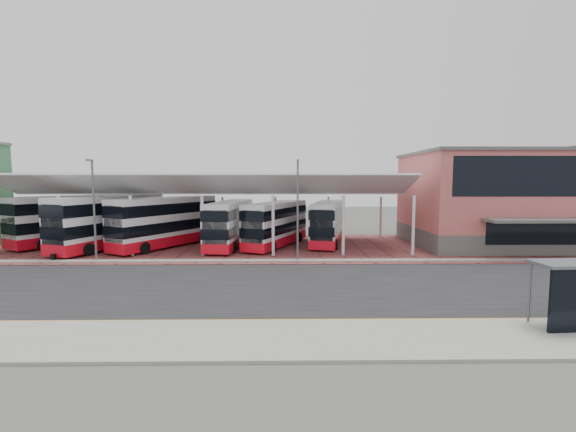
# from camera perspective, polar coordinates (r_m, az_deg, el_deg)

# --- Properties ---
(ground) EXTENTS (140.00, 140.00, 0.00)m
(ground) POSITION_cam_1_polar(r_m,az_deg,el_deg) (24.87, -2.69, -9.76)
(ground) COLOR #484945
(road) EXTENTS (120.00, 14.00, 0.02)m
(road) POSITION_cam_1_polar(r_m,az_deg,el_deg) (23.90, -2.77, -10.36)
(road) COLOR black
(road) RESTS_ON ground
(forecourt) EXTENTS (72.00, 16.00, 0.06)m
(forecourt) POSITION_cam_1_polar(r_m,az_deg,el_deg) (37.58, 1.02, -4.55)
(forecourt) COLOR brown
(forecourt) RESTS_ON ground
(sidewalk) EXTENTS (120.00, 4.00, 0.14)m
(sidewalk) POSITION_cam_1_polar(r_m,az_deg,el_deg) (16.33, -3.78, -17.76)
(sidewalk) COLOR gray
(sidewalk) RESTS_ON ground
(north_kerb) EXTENTS (120.00, 0.80, 0.14)m
(north_kerb) POSITION_cam_1_polar(r_m,az_deg,el_deg) (30.88, -2.31, -6.64)
(north_kerb) COLOR gray
(north_kerb) RESTS_ON ground
(yellow_line_near) EXTENTS (120.00, 0.12, 0.01)m
(yellow_line_near) POSITION_cam_1_polar(r_m,az_deg,el_deg) (18.20, -3.44, -15.43)
(yellow_line_near) COLOR #C78D00
(yellow_line_near) RESTS_ON road
(yellow_line_far) EXTENTS (120.00, 0.12, 0.01)m
(yellow_line_far) POSITION_cam_1_polar(r_m,az_deg,el_deg) (18.48, -3.39, -15.10)
(yellow_line_far) COLOR #C78D00
(yellow_line_far) RESTS_ON road
(canopy) EXTENTS (37.00, 11.63, 7.07)m
(canopy) POSITION_cam_1_polar(r_m,az_deg,el_deg) (38.55, -11.01, 4.22)
(canopy) COLOR silver
(canopy) RESTS_ON ground
(terminal) EXTENTS (18.40, 14.40, 9.25)m
(terminal) POSITION_cam_1_polar(r_m,az_deg,el_deg) (43.97, 29.53, 2.27)
(terminal) COLOR #545250
(terminal) RESTS_ON ground
(lamp_west) EXTENTS (0.16, 0.90, 8.07)m
(lamp_west) POSITION_cam_1_polar(r_m,az_deg,el_deg) (33.77, -26.82, 1.17)
(lamp_west) COLOR #5A5D62
(lamp_west) RESTS_ON ground
(lamp_east) EXTENTS (0.16, 0.90, 8.07)m
(lamp_east) POSITION_cam_1_polar(r_m,az_deg,el_deg) (30.37, 1.44, 1.34)
(lamp_east) COLOR #5A5D62
(lamp_east) RESTS_ON ground
(bus_0) EXTENTS (8.38, 11.52, 4.86)m
(bus_0) POSITION_cam_1_polar(r_m,az_deg,el_deg) (44.75, -29.23, -0.48)
(bus_0) COLOR silver
(bus_0) RESTS_ON forecourt
(bus_1) EXTENTS (6.95, 12.25, 4.97)m
(bus_1) POSITION_cam_1_polar(r_m,az_deg,el_deg) (40.24, -24.88, -0.79)
(bus_1) COLOR silver
(bus_1) RESTS_ON forecourt
(bus_2) EXTENTS (8.13, 11.36, 4.78)m
(bus_2) POSITION_cam_1_polar(r_m,az_deg,el_deg) (38.93, -17.68, -0.88)
(bus_2) COLOR silver
(bus_2) RESTS_ON forecourt
(bus_3) EXTENTS (3.60, 10.77, 4.35)m
(bus_3) POSITION_cam_1_polar(r_m,az_deg,el_deg) (37.74, -8.59, -1.20)
(bus_3) COLOR silver
(bus_3) RESTS_ON forecourt
(bus_4) EXTENTS (6.30, 10.46, 4.27)m
(bus_4) POSITION_cam_1_polar(r_m,az_deg,el_deg) (37.61, -1.75, -1.23)
(bus_4) COLOR silver
(bus_4) RESTS_ON forecourt
(bus_5) EXTENTS (4.67, 10.54, 4.23)m
(bus_5) POSITION_cam_1_polar(r_m,az_deg,el_deg) (39.28, 5.94, -1.00)
(bus_5) COLOR silver
(bus_5) RESTS_ON forecourt
(pedestrian) EXTENTS (0.57, 0.74, 1.82)m
(pedestrian) POSITION_cam_1_polar(r_m,az_deg,el_deg) (36.27, -30.55, -4.14)
(pedestrian) COLOR black
(pedestrian) RESTS_ON forecourt
(suitcase) EXTENTS (0.32, 0.23, 0.55)m
(suitcase) POSITION_cam_1_polar(r_m,az_deg,el_deg) (36.19, -31.44, -5.23)
(suitcase) COLOR black
(suitcase) RESTS_ON forecourt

